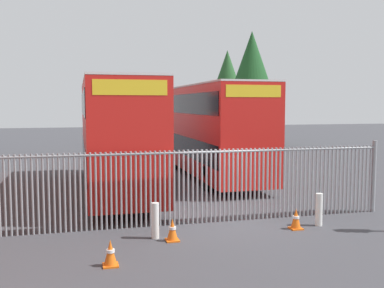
% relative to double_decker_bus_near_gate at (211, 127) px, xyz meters
% --- Properties ---
extents(ground_plane, '(100.00, 100.00, 0.00)m').
position_rel_double_decker_bus_near_gate_xyz_m(ground_plane, '(-1.94, 0.01, -2.42)').
color(ground_plane, '#3D3D42').
extents(palisade_fence, '(12.82, 0.14, 2.35)m').
position_rel_double_decker_bus_near_gate_xyz_m(palisade_fence, '(-3.15, -7.99, -1.24)').
color(palisade_fence, gray).
rests_on(palisade_fence, ground).
extents(double_decker_bus_near_gate, '(2.54, 10.81, 4.42)m').
position_rel_double_decker_bus_near_gate_xyz_m(double_decker_bus_near_gate, '(0.00, 0.00, 0.00)').
color(double_decker_bus_near_gate, red).
rests_on(double_decker_bus_near_gate, ground).
extents(double_decker_bus_behind_fence_left, '(2.54, 10.81, 4.42)m').
position_rel_double_decker_bus_near_gate_xyz_m(double_decker_bus_behind_fence_left, '(-4.70, -2.34, 0.00)').
color(double_decker_bus_behind_fence_left, red).
rests_on(double_decker_bus_behind_fence_left, ground).
extents(double_decker_bus_behind_fence_right, '(2.54, 10.81, 4.42)m').
position_rel_double_decker_bus_near_gate_xyz_m(double_decker_bus_behind_fence_right, '(3.40, 9.54, 0.00)').
color(double_decker_bus_behind_fence_right, red).
rests_on(double_decker_bus_behind_fence_right, ground).
extents(bollard_near_left, '(0.20, 0.20, 0.95)m').
position_rel_double_decker_bus_near_gate_xyz_m(bollard_near_left, '(-4.26, -9.14, -1.95)').
color(bollard_near_left, silver).
rests_on(bollard_near_left, ground).
extents(bollard_center_front, '(0.20, 0.20, 0.95)m').
position_rel_double_decker_bus_near_gate_xyz_m(bollard_center_front, '(0.56, -9.11, -1.95)').
color(bollard_center_front, silver).
rests_on(bollard_center_front, ground).
extents(traffic_cone_by_gate, '(0.34, 0.34, 0.59)m').
position_rel_double_decker_bus_near_gate_xyz_m(traffic_cone_by_gate, '(-3.87, -9.48, -2.13)').
color(traffic_cone_by_gate, orange).
rests_on(traffic_cone_by_gate, ground).
extents(traffic_cone_mid_forecourt, '(0.34, 0.34, 0.59)m').
position_rel_double_decker_bus_near_gate_xyz_m(traffic_cone_mid_forecourt, '(-0.26, -9.27, -2.13)').
color(traffic_cone_mid_forecourt, orange).
rests_on(traffic_cone_mid_forecourt, ground).
extents(traffic_cone_near_kerb, '(0.34, 0.34, 0.59)m').
position_rel_double_decker_bus_near_gate_xyz_m(traffic_cone_near_kerb, '(-5.54, -10.90, -2.13)').
color(traffic_cone_near_kerb, orange).
rests_on(traffic_cone_near_kerb, ground).
extents(tree_tall_back, '(4.70, 4.70, 8.53)m').
position_rel_double_decker_bus_near_gate_xyz_m(tree_tall_back, '(7.36, 19.13, 2.74)').
color(tree_tall_back, '#4C3823').
rests_on(tree_tall_back, ground).
extents(tree_short_side, '(4.64, 4.64, 9.59)m').
position_rel_double_decker_bus_near_gate_xyz_m(tree_short_side, '(7.96, 14.61, 3.84)').
color(tree_short_side, '#4C3823').
rests_on(tree_short_side, ground).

